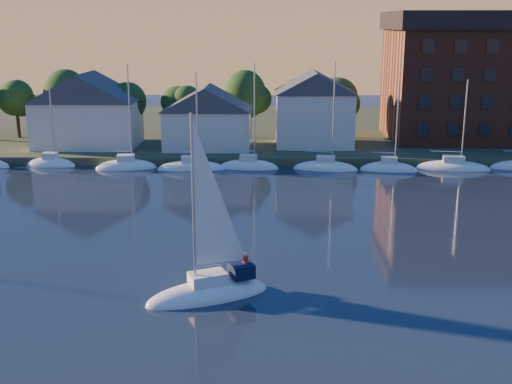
{
  "coord_description": "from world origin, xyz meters",
  "views": [
    {
      "loc": [
        2.07,
        -25.98,
        16.88
      ],
      "look_at": [
        1.05,
        22.0,
        4.2
      ],
      "focal_mm": 45.0,
      "sensor_mm": 36.0,
      "label": 1
    }
  ],
  "objects_px": {
    "clubhouse_west": "(87,109)",
    "condo_block": "(499,76)",
    "clubhouse_centre": "(208,116)",
    "hero_sailboat": "(210,289)",
    "clubhouse_east": "(314,108)"
  },
  "relations": [
    {
      "from": "clubhouse_west",
      "to": "clubhouse_east",
      "type": "height_order",
      "value": "clubhouse_east"
    },
    {
      "from": "clubhouse_east",
      "to": "hero_sailboat",
      "type": "xyz_separation_m",
      "value": [
        -9.66,
        -47.3,
        -5.45
      ]
    },
    {
      "from": "clubhouse_east",
      "to": "condo_block",
      "type": "xyz_separation_m",
      "value": [
        26.0,
        5.95,
        3.79
      ]
    },
    {
      "from": "clubhouse_west",
      "to": "clubhouse_east",
      "type": "xyz_separation_m",
      "value": [
        30.0,
        1.0,
        0.07
      ]
    },
    {
      "from": "clubhouse_west",
      "to": "hero_sailboat",
      "type": "relative_size",
      "value": 1.06
    },
    {
      "from": "clubhouse_east",
      "to": "hero_sailboat",
      "type": "bearing_deg",
      "value": -101.54
    },
    {
      "from": "hero_sailboat",
      "to": "clubhouse_west",
      "type": "bearing_deg",
      "value": -90.33
    },
    {
      "from": "clubhouse_west",
      "to": "condo_block",
      "type": "height_order",
      "value": "condo_block"
    },
    {
      "from": "clubhouse_centre",
      "to": "clubhouse_east",
      "type": "height_order",
      "value": "clubhouse_east"
    },
    {
      "from": "clubhouse_west",
      "to": "condo_block",
      "type": "xyz_separation_m",
      "value": [
        56.0,
        6.95,
        3.86
      ]
    },
    {
      "from": "clubhouse_centre",
      "to": "clubhouse_west",
      "type": "bearing_deg",
      "value": 176.42
    },
    {
      "from": "clubhouse_centre",
      "to": "hero_sailboat",
      "type": "xyz_separation_m",
      "value": [
        4.34,
        -45.3,
        -4.58
      ]
    },
    {
      "from": "clubhouse_west",
      "to": "condo_block",
      "type": "relative_size",
      "value": 0.44
    },
    {
      "from": "clubhouse_east",
      "to": "condo_block",
      "type": "relative_size",
      "value": 0.34
    },
    {
      "from": "clubhouse_centre",
      "to": "condo_block",
      "type": "xyz_separation_m",
      "value": [
        40.0,
        7.95,
        4.66
      ]
    }
  ]
}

